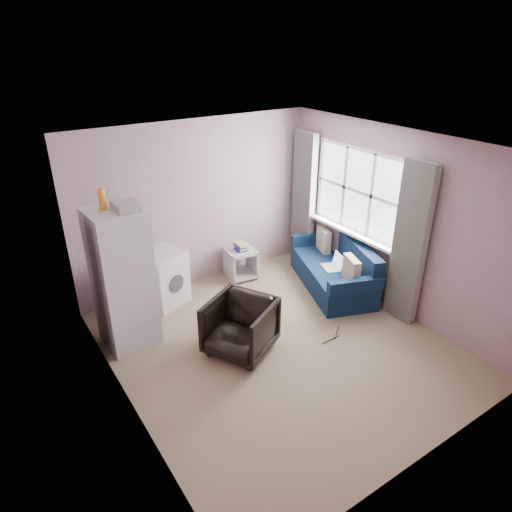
{
  "coord_description": "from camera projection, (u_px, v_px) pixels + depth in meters",
  "views": [
    {
      "loc": [
        -2.83,
        -3.72,
        3.54
      ],
      "look_at": [
        0.05,
        0.6,
        1.0
      ],
      "focal_mm": 32.0,
      "sensor_mm": 36.0,
      "label": 1
    }
  ],
  "objects": [
    {
      "name": "fridge",
      "position": [
        123.0,
        278.0,
        5.47
      ],
      "size": [
        0.65,
        0.64,
        2.02
      ],
      "rotation": [
        0.0,
        0.0,
        0.06
      ],
      "color": "#BCBCBC",
      "rests_on": "ground"
    },
    {
      "name": "side_table",
      "position": [
        241.0,
        261.0,
        7.24
      ],
      "size": [
        0.49,
        0.49,
        0.6
      ],
      "rotation": [
        0.0,
        0.0,
        -0.14
      ],
      "color": "#9B9D99",
      "rests_on": "ground"
    },
    {
      "name": "sofa",
      "position": [
        336.0,
        270.0,
        6.98
      ],
      "size": [
        1.35,
        1.91,
        0.78
      ],
      "rotation": [
        0.0,
        0.0,
        -0.35
      ],
      "color": "#0D223F",
      "rests_on": "ground"
    },
    {
      "name": "room",
      "position": [
        283.0,
        256.0,
        5.22
      ],
      "size": [
        3.84,
        4.24,
        2.54
      ],
      "color": "#836F56",
      "rests_on": "ground"
    },
    {
      "name": "floor_cables",
      "position": [
        334.0,
        336.0,
        5.92
      ],
      "size": [
        0.45,
        0.19,
        0.01
      ],
      "rotation": [
        0.0,
        0.0,
        0.39
      ],
      "color": "black",
      "rests_on": "ground"
    },
    {
      "name": "washing_machine",
      "position": [
        162.0,
        277.0,
        6.51
      ],
      "size": [
        0.72,
        0.72,
        0.79
      ],
      "rotation": [
        0.0,
        0.0,
        0.34
      ],
      "color": "#BCBCBC",
      "rests_on": "ground"
    },
    {
      "name": "window_dressing",
      "position": [
        351.0,
        218.0,
        6.68
      ],
      "size": [
        0.17,
        2.62,
        2.18
      ],
      "color": "white",
      "rests_on": "ground"
    },
    {
      "name": "armchair",
      "position": [
        240.0,
        324.0,
        5.5
      ],
      "size": [
        0.96,
        0.98,
        0.76
      ],
      "primitive_type": "imported",
      "rotation": [
        0.0,
        0.0,
        -1.07
      ],
      "color": "black",
      "rests_on": "ground"
    }
  ]
}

